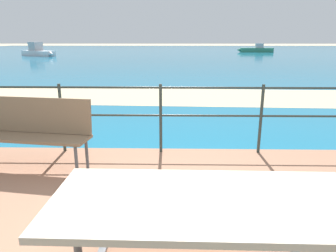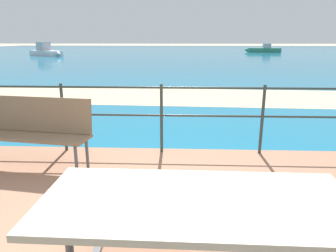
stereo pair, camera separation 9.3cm
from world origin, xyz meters
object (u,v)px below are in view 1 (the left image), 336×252
object	(u,v)px
boat_near	(38,51)
park_bench	(24,127)
boat_mid	(256,49)
picnic_table	(207,225)

from	to	relation	value
boat_near	park_bench	bearing A→B (deg)	-29.00
boat_near	boat_mid	distance (m)	27.39
boat_mid	park_bench	bearing A→B (deg)	77.55
park_bench	boat_near	world-z (taller)	boat_near
boat_mid	boat_near	bearing A→B (deg)	27.40
boat_near	boat_mid	bearing A→B (deg)	59.28
park_bench	boat_mid	bearing A→B (deg)	80.04
picnic_table	boat_near	xyz separation A→B (m)	(-14.66, 31.37, -0.21)
picnic_table	boat_mid	world-z (taller)	boat_mid
picnic_table	park_bench	world-z (taller)	park_bench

